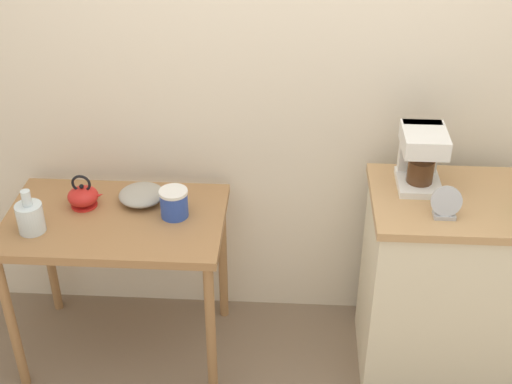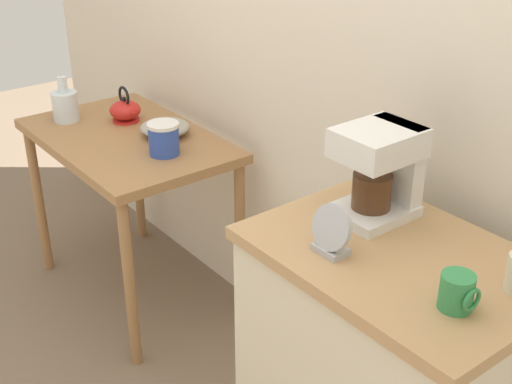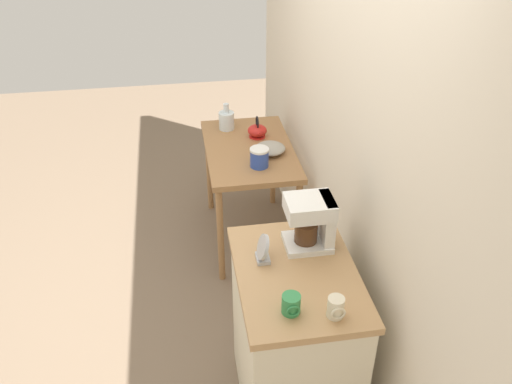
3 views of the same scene
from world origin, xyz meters
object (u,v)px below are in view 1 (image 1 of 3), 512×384
Objects in this scene: teakettle at (83,196)px; glass_carafe_vase at (30,217)px; bowl_stoneware at (142,195)px; coffee_maker at (421,154)px; canister_enamel at (174,203)px; table_clock at (446,204)px.

glass_carafe_vase is at bearing -130.09° from teakettle.
bowl_stoneware is 0.79× the size of coffee_maker.
coffee_maker is (1.21, -0.02, 0.26)m from bowl_stoneware.
glass_carafe_vase is 1.54× the size of canister_enamel.
teakettle is 1.48m from coffee_maker.
table_clock reaches higher than glass_carafe_vase.
teakettle is at bearing 171.66° from table_clock.
teakettle reaches higher than canister_enamel.
bowl_stoneware is 1.03× the size of glass_carafe_vase.
table_clock is (0.07, -0.25, -0.08)m from coffee_maker.
canister_enamel is 0.50× the size of coffee_maker.
table_clock reaches higher than canister_enamel.
teakettle is at bearing 172.58° from canister_enamel.
teakettle reaches higher than bowl_stoneware.
table_clock is at bearing -0.77° from glass_carafe_vase.
coffee_maker reaches higher than teakettle.
canister_enamel is 1.07m from coffee_maker.
table_clock is (1.53, -0.22, 0.16)m from teakettle.
table_clock is at bearing -12.04° from bowl_stoneware.
glass_carafe_vase is at bearing -149.19° from bowl_stoneware.
teakettle is at bearing 49.91° from glass_carafe_vase.
glass_carafe_vase is 1.48× the size of table_clock.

